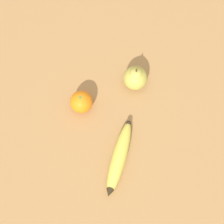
% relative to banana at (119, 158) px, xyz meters
% --- Properties ---
extents(ground_plane, '(3.00, 3.00, 0.00)m').
position_rel_banana_xyz_m(ground_plane, '(-0.07, 0.03, -0.02)').
color(ground_plane, '#A87A47').
extents(banana, '(0.20, 0.17, 0.04)m').
position_rel_banana_xyz_m(banana, '(0.00, 0.00, 0.00)').
color(banana, '#DBCC4C').
rests_on(banana, ground_plane).
extents(orange, '(0.07, 0.07, 0.07)m').
position_rel_banana_xyz_m(orange, '(-0.20, -0.04, 0.01)').
color(orange, orange).
rests_on(orange, ground_plane).
extents(pear, '(0.08, 0.08, 0.09)m').
position_rel_banana_xyz_m(pear, '(-0.21, 0.14, 0.02)').
color(pear, '#B7AD47').
rests_on(pear, ground_plane).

